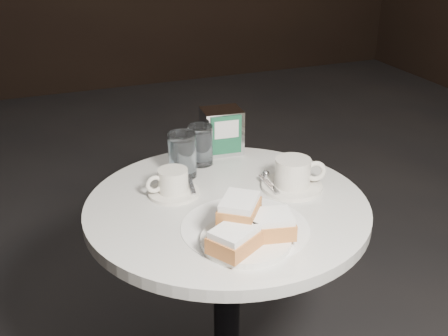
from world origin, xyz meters
TOP-DOWN VIEW (x-y plane):
  - cafe_table at (0.00, 0.00)m, footprint 0.70×0.70m
  - sugar_spill at (-0.01, -0.13)m, footprint 0.38×0.38m
  - beignet_plate at (-0.03, -0.19)m, footprint 0.24×0.24m
  - coffee_cup_left at (-0.11, 0.09)m, footprint 0.14×0.14m
  - coffee_cup_right at (0.19, 0.01)m, footprint 0.20×0.20m
  - water_glass_left at (-0.05, 0.19)m, footprint 0.10×0.10m
  - water_glass_right at (0.02, 0.24)m, footprint 0.08×0.08m
  - napkin_dispenser at (0.10, 0.30)m, footprint 0.12×0.10m

SIDE VIEW (x-z plane):
  - cafe_table at x=0.00m, z-range 0.17..0.92m
  - sugar_spill at x=-0.01m, z-range 0.74..0.75m
  - coffee_cup_left at x=-0.11m, z-range 0.74..0.81m
  - coffee_cup_right at x=0.19m, z-range 0.74..0.82m
  - beignet_plate at x=-0.03m, z-range 0.73..0.83m
  - water_glass_right at x=0.02m, z-range 0.74..0.86m
  - water_glass_left at x=-0.05m, z-range 0.74..0.86m
  - napkin_dispenser at x=0.10m, z-range 0.75..0.88m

